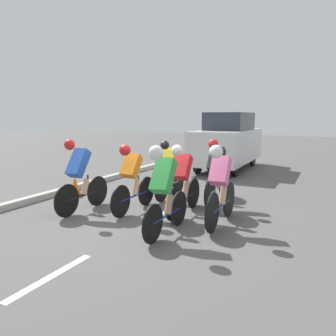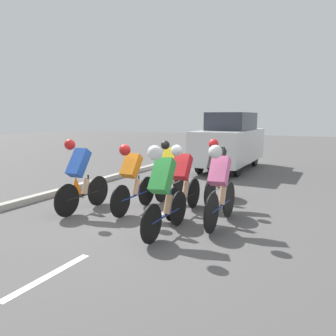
# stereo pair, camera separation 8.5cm
# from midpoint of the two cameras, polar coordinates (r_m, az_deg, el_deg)

# --- Properties ---
(ground_plane) EXTENTS (60.00, 60.00, 0.00)m
(ground_plane) POSITION_cam_midpoint_polar(r_m,az_deg,el_deg) (6.83, -1.16, -8.17)
(ground_plane) COLOR #565454
(lane_stripe_near) EXTENTS (0.12, 1.40, 0.01)m
(lane_stripe_near) POSITION_cam_midpoint_polar(r_m,az_deg,el_deg) (4.65, -19.49, -17.25)
(lane_stripe_near) COLOR white
(lane_stripe_near) RESTS_ON ground
(lane_stripe_mid) EXTENTS (0.12, 1.40, 0.01)m
(lane_stripe_mid) POSITION_cam_midpoint_polar(r_m,az_deg,el_deg) (7.05, -0.12, -7.58)
(lane_stripe_mid) COLOR white
(lane_stripe_mid) RESTS_ON ground
(lane_stripe_far) EXTENTS (0.12, 1.40, 0.01)m
(lane_stripe_far) POSITION_cam_midpoint_polar(r_m,az_deg,el_deg) (9.92, 8.43, -2.80)
(lane_stripe_far) COLOR white
(lane_stripe_far) RESTS_ON ground
(curb) EXTENTS (0.20, 24.20, 0.14)m
(curb) POSITION_cam_midpoint_polar(r_m,az_deg,el_deg) (8.92, -18.74, -4.08)
(curb) COLOR #B7B2A8
(curb) RESTS_ON ground
(cyclist_yellow) EXTENTS (0.32, 1.64, 1.45)m
(cyclist_yellow) POSITION_cam_midpoint_polar(r_m,az_deg,el_deg) (8.03, 0.64, -0.07)
(cyclist_yellow) COLOR black
(cyclist_yellow) RESTS_ON ground
(cyclist_orange) EXTENTS (0.32, 1.68, 1.46)m
(cyclist_orange) POSITION_cam_midpoint_polar(r_m,az_deg,el_deg) (6.89, -5.95, -1.43)
(cyclist_orange) COLOR black
(cyclist_orange) RESTS_ON ground
(cyclist_green) EXTENTS (0.35, 1.64, 1.56)m
(cyclist_green) POSITION_cam_midpoint_polar(r_m,az_deg,el_deg) (5.50, -0.48, -3.37)
(cyclist_green) COLOR black
(cyclist_green) RESTS_ON ground
(cyclist_black) EXTENTS (0.34, 1.74, 1.52)m
(cyclist_black) POSITION_cam_midpoint_polar(r_m,az_deg,el_deg) (7.60, 8.85, -0.38)
(cyclist_black) COLOR black
(cyclist_black) RESTS_ON ground
(cyclist_red) EXTENTS (0.34, 1.70, 1.47)m
(cyclist_red) POSITION_cam_midpoint_polar(r_m,az_deg,el_deg) (6.66, 2.85, -1.77)
(cyclist_red) COLOR black
(cyclist_red) RESTS_ON ground
(cyclist_blue) EXTENTS (0.33, 1.65, 1.56)m
(cyclist_blue) POSITION_cam_midpoint_polar(r_m,az_deg,el_deg) (7.11, -14.77, -1.03)
(cyclist_blue) COLOR black
(cyclist_blue) RESTS_ON ground
(cyclist_pink) EXTENTS (0.34, 1.74, 1.53)m
(cyclist_pink) POSITION_cam_midpoint_polar(r_m,az_deg,el_deg) (6.07, 9.38, -2.65)
(cyclist_pink) COLOR black
(cyclist_pink) RESTS_ON ground
(support_car) EXTENTS (1.70, 4.29, 2.15)m
(support_car) POSITION_cam_midpoint_polar(r_m,az_deg,el_deg) (12.69, 10.94, 4.61)
(support_car) COLOR black
(support_car) RESTS_ON ground
(traffic_cone) EXTENTS (0.36, 0.36, 0.49)m
(traffic_cone) POSITION_cam_midpoint_polar(r_m,az_deg,el_deg) (8.77, -15.43, -3.03)
(traffic_cone) COLOR black
(traffic_cone) RESTS_ON ground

